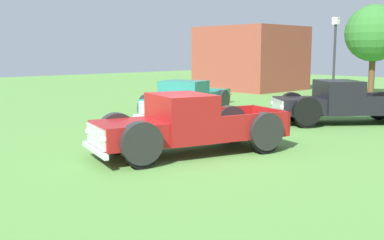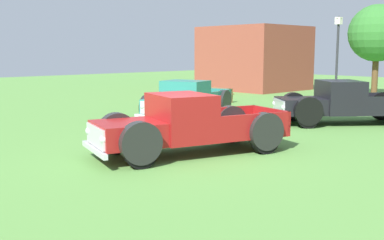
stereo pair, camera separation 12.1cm
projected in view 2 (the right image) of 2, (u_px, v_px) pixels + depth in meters
name	position (u px, v px, depth m)	size (l,w,h in m)	color
ground_plane	(186.00, 154.00, 12.30)	(80.00, 80.00, 0.00)	#5B9342
pickup_truck_foreground	(179.00, 126.00, 12.08)	(3.26, 5.53, 1.60)	maroon
pickup_truck_behind_left	(185.00, 101.00, 18.63)	(3.32, 5.31, 1.53)	#2D8475
pickup_truck_behind_right	(338.00, 103.00, 17.31)	(4.75, 5.29, 1.62)	black
lamp_post_near	(337.00, 58.00, 23.69)	(0.36, 0.36, 4.46)	#2D2D33
picnic_table	(212.00, 93.00, 24.60)	(1.93, 1.64, 0.78)	olive
oak_tree_east	(377.00, 33.00, 27.59)	(3.37, 3.37, 5.44)	brown
brick_pavilion	(254.00, 58.00, 33.15)	(6.25, 5.72, 4.40)	brown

